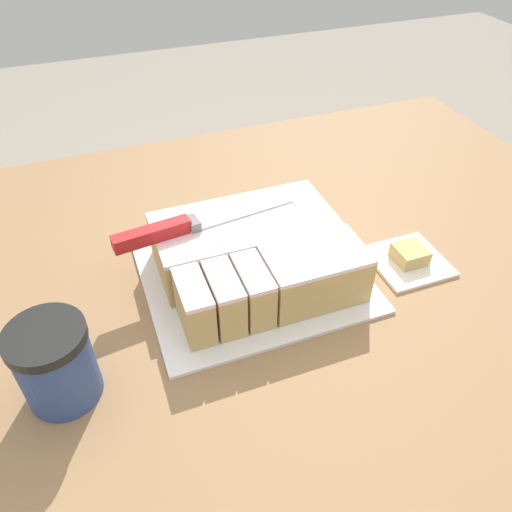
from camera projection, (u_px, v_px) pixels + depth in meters
countertop at (261, 447)px, 1.07m from camera, size 1.40×1.10×0.92m
cake_board at (256, 277)px, 0.80m from camera, size 0.34×0.29×0.01m
cake at (257, 255)px, 0.77m from camera, size 0.28×0.23×0.08m
knife at (173, 229)px, 0.74m from camera, size 0.30×0.06×0.02m
coffee_cup at (56, 364)px, 0.60m from camera, size 0.10×0.10×0.11m
paper_napkin at (408, 261)px, 0.83m from camera, size 0.12×0.12×0.01m
brownie at (410, 254)px, 0.82m from camera, size 0.05×0.05×0.02m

